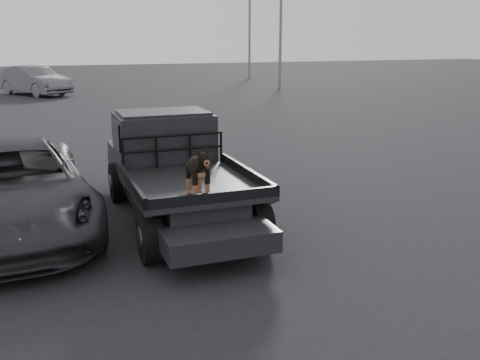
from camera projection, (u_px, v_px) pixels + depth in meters
name	position (u px, v px, depth m)	size (l,w,h in m)	color
ground	(232.00, 241.00, 8.45)	(120.00, 120.00, 0.00)	black
flatbed_ute	(177.00, 194.00, 9.35)	(2.00, 5.40, 0.92)	black
ute_cab	(164.00, 135.00, 9.98)	(1.72, 1.30, 0.88)	black
headache_rack	(173.00, 151.00, 9.35)	(1.80, 0.08, 0.55)	black
dog	(197.00, 171.00, 7.52)	(0.32, 0.60, 0.74)	black
parked_suv	(11.00, 188.00, 8.74)	(2.41, 5.22, 1.45)	#2A2A2E
distant_car_a	(34.00, 80.00, 29.94)	(1.72, 4.93, 1.62)	#55555B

